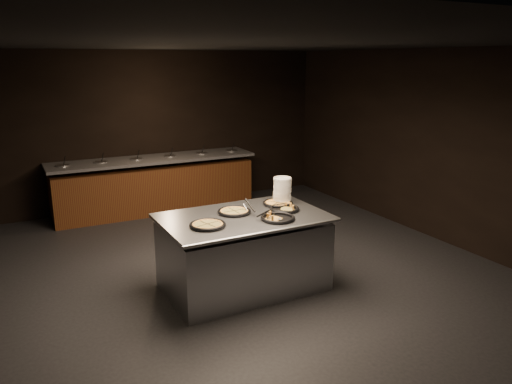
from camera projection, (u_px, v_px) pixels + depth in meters
room at (236, 172)px, 5.85m from camera, size 7.02×8.02×2.92m
salad_bar at (155, 188)px, 9.17m from camera, size 3.70×0.83×1.18m
serving_counter at (243, 254)px, 6.04m from camera, size 1.95×1.26×0.93m
plate_stack at (282, 190)px, 6.44m from camera, size 0.23×0.23×0.32m
pan_veggie_whole at (208, 225)px, 5.53m from camera, size 0.41×0.41×0.04m
pan_cheese_whole at (234, 211)px, 6.02m from camera, size 0.40×0.40×0.04m
pan_cheese_slices_a at (278, 203)px, 6.37m from camera, size 0.39×0.39×0.04m
pan_cheese_slices_b at (278, 218)px, 5.77m from camera, size 0.40×0.40×0.04m
pan_veggie_slices at (284, 209)px, 6.13m from camera, size 0.37×0.37×0.04m
server_left at (248, 206)px, 6.01m from camera, size 0.12×0.34×0.16m
server_right at (268, 215)px, 5.73m from camera, size 0.27×0.19×0.14m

